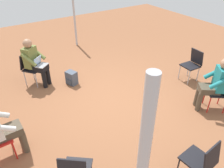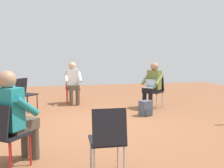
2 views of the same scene
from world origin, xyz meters
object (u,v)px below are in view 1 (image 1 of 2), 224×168
at_px(chair_southwest, 30,66).
at_px(person_with_laptop, 34,60).
at_px(chair_east, 202,160).
at_px(chair_northeast, 221,90).
at_px(backpack_near_laptop_user, 72,79).
at_px(person_in_teal, 216,82).
at_px(person_in_white, 0,126).
at_px(chair_north, 193,63).

relative_size(chair_southwest, person_with_laptop, 0.69).
xyz_separation_m(chair_east, chair_northeast, (-0.95, 1.85, 0.00)).
bearing_deg(backpack_near_laptop_user, person_in_teal, 39.75).
bearing_deg(chair_northeast, chair_southwest, 80.41).
bearing_deg(chair_northeast, person_in_white, 111.35).
distance_m(person_with_laptop, person_in_teal, 4.26).
xyz_separation_m(chair_north, person_in_white, (0.02, -4.69, 0.20)).
relative_size(chair_northeast, person_in_teal, 0.69).
distance_m(chair_east, chair_northeast, 2.08).
bearing_deg(chair_east, chair_north, 36.87).
bearing_deg(person_in_white, chair_northeast, 72.15).
bearing_deg(chair_southwest, person_in_teal, 94.30).
bearing_deg(chair_east, chair_northeast, 21.76).
xyz_separation_m(chair_northeast, person_with_laptop, (-3.19, -3.06, 0.20)).
relative_size(person_with_laptop, person_in_white, 1.00).
relative_size(chair_southwest, person_in_white, 0.69).
bearing_deg(chair_northeast, chair_north, 14.24).
bearing_deg(person_in_white, backpack_near_laptop_user, 127.22).
xyz_separation_m(chair_east, chair_north, (-2.13, 2.34, 0.00)).
relative_size(person_in_white, backpack_near_laptop_user, 3.44).
relative_size(person_in_teal, backpack_near_laptop_user, 3.44).
bearing_deg(person_in_teal, backpack_near_laptop_user, 76.61).
xyz_separation_m(chair_east, person_with_laptop, (-4.14, -1.20, 0.20)).
bearing_deg(person_in_teal, person_with_laptop, 80.22).
relative_size(chair_southwest, chair_north, 1.00).
distance_m(chair_north, backpack_near_laptop_user, 3.22).
relative_size(chair_east, chair_northeast, 1.00).
distance_m(chair_northeast, chair_north, 1.28).
bearing_deg(person_in_white, chair_north, 87.87).
bearing_deg(chair_southwest, person_in_white, 25.59).
bearing_deg(chair_east, backpack_near_laptop_user, 91.73).
distance_m(chair_north, person_in_teal, 1.26).
relative_size(chair_east, backpack_near_laptop_user, 2.36).
bearing_deg(person_in_white, person_in_teal, 72.97).
relative_size(chair_northeast, chair_north, 1.00).
distance_m(chair_north, person_in_white, 4.69).
bearing_deg(backpack_near_laptop_user, chair_northeast, 40.37).
height_order(chair_northeast, person_in_teal, person_in_teal).
bearing_deg(chair_northeast, person_in_teal, 90.00).
xyz_separation_m(person_in_teal, person_in_white, (-1.06, -4.06, 0.00)).
relative_size(chair_north, backpack_near_laptop_user, 2.36).
height_order(chair_northeast, backpack_near_laptop_user, chair_northeast).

